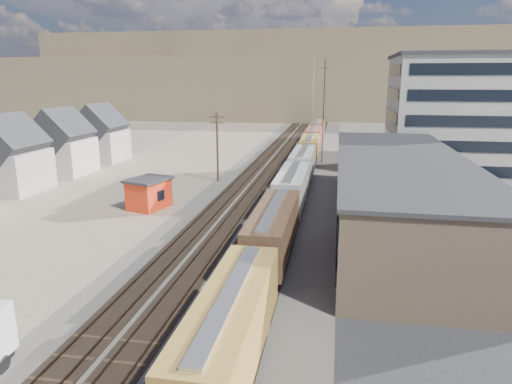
% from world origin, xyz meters
% --- Properties ---
extents(ground, '(300.00, 300.00, 0.00)m').
position_xyz_m(ground, '(0.00, 0.00, 0.00)').
color(ground, '#6B6356').
rests_on(ground, ground).
extents(ballast_bed, '(18.00, 200.00, 0.06)m').
position_xyz_m(ballast_bed, '(0.00, 50.00, 0.03)').
color(ballast_bed, '#4C4742').
rests_on(ballast_bed, ground).
extents(dirt_yard, '(24.00, 180.00, 0.03)m').
position_xyz_m(dirt_yard, '(-20.00, 40.00, 0.01)').
color(dirt_yard, '#816D59').
rests_on(dirt_yard, ground).
extents(asphalt_lot, '(26.00, 120.00, 0.04)m').
position_xyz_m(asphalt_lot, '(22.00, 35.00, 0.02)').
color(asphalt_lot, '#232326').
rests_on(asphalt_lot, ground).
extents(rail_tracks, '(11.40, 200.00, 0.24)m').
position_xyz_m(rail_tracks, '(-0.55, 50.00, 0.11)').
color(rail_tracks, black).
rests_on(rail_tracks, ground).
extents(freight_train, '(3.00, 119.74, 4.46)m').
position_xyz_m(freight_train, '(3.80, 36.10, 2.79)').
color(freight_train, black).
rests_on(freight_train, ground).
extents(warehouse, '(12.40, 40.40, 7.25)m').
position_xyz_m(warehouse, '(14.98, 25.00, 3.65)').
color(warehouse, tan).
rests_on(warehouse, ground).
extents(office_tower, '(22.60, 18.60, 18.45)m').
position_xyz_m(office_tower, '(27.95, 54.95, 9.26)').
color(office_tower, '#9E998E').
rests_on(office_tower, ground).
extents(utility_pole_north, '(2.20, 0.32, 10.00)m').
position_xyz_m(utility_pole_north, '(-8.50, 42.00, 5.30)').
color(utility_pole_north, '#382619').
rests_on(utility_pole_north, ground).
extents(radio_mast, '(1.20, 0.16, 18.00)m').
position_xyz_m(radio_mast, '(6.00, 60.00, 9.12)').
color(radio_mast, black).
rests_on(radio_mast, ground).
extents(hills_north, '(265.00, 80.00, 32.00)m').
position_xyz_m(hills_north, '(0.17, 167.92, 14.10)').
color(hills_north, brown).
rests_on(hills_north, ground).
extents(maintenance_shed, '(5.04, 5.79, 3.60)m').
position_xyz_m(maintenance_shed, '(-12.69, 26.62, 1.84)').
color(maintenance_shed, red).
rests_on(maintenance_shed, ground).
extents(parked_car_blue, '(4.61, 6.22, 1.57)m').
position_xyz_m(parked_car_blue, '(27.18, 42.40, 0.79)').
color(parked_car_blue, navy).
rests_on(parked_car_blue, ground).
extents(parked_car_far, '(3.13, 4.73, 1.50)m').
position_xyz_m(parked_car_far, '(28.57, 38.60, 0.75)').
color(parked_car_far, silver).
rests_on(parked_car_far, ground).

